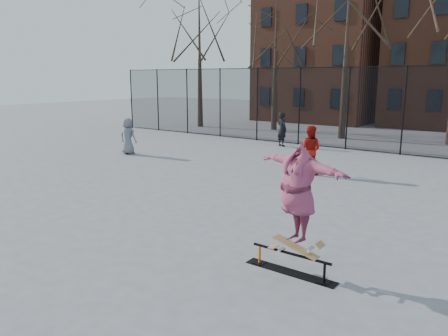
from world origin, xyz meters
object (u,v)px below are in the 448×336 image
Objects in this scene: skateboard at (296,251)px; bystander_grey at (128,136)px; skater at (298,201)px; skate_rail at (290,265)px; bystander_black at (282,129)px; bystander_red at (310,150)px.

bystander_grey reaches higher than skateboard.
skater is 1.28× the size of bystander_grey.
skate_rail is 1.07× the size of bystander_grey.
skater reaches higher than bystander_grey.
bystander_black is at bearing -136.33° from bystander_grey.
skater reaches higher than bystander_black.
bystander_red is (-3.59, 7.75, -0.48)m from skater.
bystander_black is at bearing 142.04° from skater.
bystander_red is at bearing 152.44° from bystander_black.
skate_rail is 1.22m from skater.
bystander_black is at bearing 120.44° from skate_rail.
skateboard is 0.54× the size of bystander_black.
skateboard is at bearing 140.29° from bystander_grey.
bystander_black reaches higher than bystander_grey.
bystander_red is at bearing 136.12° from skater.
skater is at bearing 144.76° from bystander_black.
skater is (0.10, 0.00, 1.21)m from skate_rail.
skateboard is at bearing 144.76° from bystander_black.
skater is at bearing 99.86° from bystander_red.
skater is at bearing 90.00° from skateboard.
skate_rail is 1.90× the size of skateboard.
bystander_black is at bearing 120.76° from skateboard.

